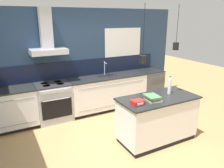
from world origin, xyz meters
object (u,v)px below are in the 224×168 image
Objects in this scene: oven_range at (54,102)px; red_supply_box at (138,102)px; dishwasher at (149,85)px; book_stack at (153,98)px; bottle_on_island at (170,86)px.

red_supply_box reaches higher than oven_range.
book_stack is (-1.44, -1.95, 0.51)m from dishwasher.
red_supply_box is (-1.80, -1.99, 0.50)m from dishwasher.
bottle_on_island is at bearing 14.45° from book_stack.
oven_range is 1.00× the size of dishwasher.
bottle_on_island is 1.10× the size of book_stack.
red_supply_box is at bearing -173.80° from book_stack.
dishwasher is at bearing 47.85° from red_supply_box.
red_supply_box is at bearing -168.85° from bottle_on_island.
oven_range and dishwasher have the same top height.
oven_range is 2.52× the size of bottle_on_island.
bottle_on_island is at bearing -43.70° from oven_range.
bottle_on_island is 1.76× the size of red_supply_box.
dishwasher is 2.78× the size of book_stack.
bottle_on_island is at bearing -116.86° from dishwasher.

